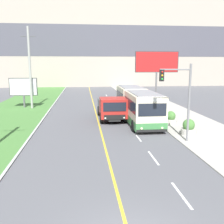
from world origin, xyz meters
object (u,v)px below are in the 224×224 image
at_px(utility_pole_far, 30,68).
at_px(planter_round_far, 150,105).
at_px(planter_round_third, 159,111).
at_px(city_bus, 137,104).
at_px(planter_round_near, 189,128).
at_px(planter_round_second, 171,118).
at_px(billboard_large, 157,63).
at_px(dump_truck, 112,109).
at_px(billboard_small, 23,88).
at_px(traffic_light_mast, 180,93).

relative_size(utility_pole_far, planter_round_far, 8.26).
distance_m(utility_pole_far, planter_round_third, 16.85).
bearing_deg(city_bus, planter_round_near, -65.77).
height_order(planter_round_second, planter_round_third, planter_round_third).
bearing_deg(planter_round_second, utility_pole_far, 143.93).
bearing_deg(planter_round_third, billboard_large, 76.59).
height_order(billboard_large, planter_round_third, billboard_large).
height_order(dump_truck, billboard_small, billboard_small).
distance_m(planter_round_second, planter_round_far, 7.83).
xyz_separation_m(city_bus, planter_round_second, (2.74, -2.51, -0.99)).
bearing_deg(city_bus, dump_truck, -175.98).
bearing_deg(billboard_large, billboard_small, -172.56).
bearing_deg(city_bus, planter_round_third, 26.56).
bearing_deg(planter_round_far, traffic_light_mast, -95.66).
distance_m(planter_round_second, planter_round_third, 3.92).
bearing_deg(billboard_small, utility_pole_far, -34.39).
height_order(utility_pole_far, planter_round_third, utility_pole_far).
xyz_separation_m(planter_round_near, planter_round_far, (-0.13, 11.75, -0.02)).
distance_m(billboard_small, planter_round_near, 22.23).
relative_size(planter_round_near, planter_round_second, 1.06).
xyz_separation_m(dump_truck, planter_round_second, (5.27, -2.33, -0.63)).
relative_size(billboard_large, billboard_small, 1.92).
xyz_separation_m(utility_pole_far, billboard_large, (17.12, 3.14, 0.55)).
bearing_deg(billboard_large, planter_round_third, -103.41).
distance_m(dump_truck, planter_round_near, 8.29).
relative_size(dump_truck, planter_round_second, 5.69).
height_order(utility_pole_far, planter_round_second, utility_pole_far).
relative_size(billboard_small, planter_round_second, 3.24).
xyz_separation_m(dump_truck, billboard_large, (7.71, 11.51, 4.45)).
distance_m(dump_truck, utility_pole_far, 13.18).
height_order(traffic_light_mast, billboard_large, billboard_large).
xyz_separation_m(utility_pole_far, planter_round_second, (14.68, -10.70, -4.53)).
height_order(utility_pole_far, planter_round_far, utility_pole_far).
relative_size(dump_truck, planter_round_third, 5.46).
xyz_separation_m(utility_pole_far, planter_round_third, (14.76, -6.78, -4.51)).
distance_m(planter_round_near, planter_round_second, 3.92).
xyz_separation_m(dump_truck, planter_round_far, (5.29, 5.50, -0.61)).
bearing_deg(traffic_light_mast, dump_truck, 116.44).
bearing_deg(city_bus, planter_round_second, -42.43).
bearing_deg(billboard_large, traffic_light_mast, -100.93).
bearing_deg(city_bus, traffic_light_mast, -80.05).
relative_size(city_bus, planter_round_far, 10.01).
relative_size(billboard_small, planter_round_third, 3.11).
relative_size(city_bus, billboard_small, 3.20).
bearing_deg(utility_pole_far, planter_round_far, -11.02).
bearing_deg(planter_round_third, dump_truck, -163.47).
xyz_separation_m(city_bus, planter_round_third, (2.82, 1.41, -0.97)).
distance_m(utility_pole_far, traffic_light_mast, 21.15).
distance_m(city_bus, planter_round_second, 3.84).
distance_m(utility_pole_far, billboard_small, 2.85).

